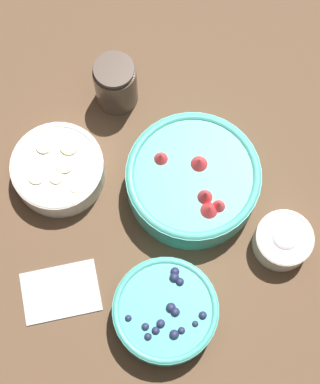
{
  "coord_description": "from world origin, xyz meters",
  "views": [
    {
      "loc": [
        0.0,
        -0.34,
        1.09
      ],
      "look_at": [
        -0.04,
        0.01,
        0.05
      ],
      "focal_mm": 60.0,
      "sensor_mm": 36.0,
      "label": 1
    }
  ],
  "objects": [
    {
      "name": "ground_plane",
      "position": [
        0.0,
        0.0,
        0.0
      ],
      "size": [
        4.0,
        4.0,
        0.0
      ],
      "primitive_type": "plane",
      "color": "brown"
    },
    {
      "name": "bowl_strawberries",
      "position": [
        0.01,
        0.04,
        0.04
      ],
      "size": [
        0.23,
        0.23,
        0.09
      ],
      "color": "#47AD9E",
      "rests_on": "ground_plane"
    },
    {
      "name": "bowl_blueberries",
      "position": [
        -0.01,
        -0.19,
        0.04
      ],
      "size": [
        0.17,
        0.17,
        0.07
      ],
      "color": "#47AD9E",
      "rests_on": "ground_plane"
    },
    {
      "name": "bowl_bananas",
      "position": [
        -0.23,
        0.03,
        0.03
      ],
      "size": [
        0.16,
        0.16,
        0.06
      ],
      "color": "white",
      "rests_on": "ground_plane"
    },
    {
      "name": "bowl_cream",
      "position": [
        0.18,
        -0.05,
        0.03
      ],
      "size": [
        0.1,
        0.1,
        0.06
      ],
      "color": "silver",
      "rests_on": "ground_plane"
    },
    {
      "name": "jar_chocolate",
      "position": [
        -0.14,
        0.2,
        0.05
      ],
      "size": [
        0.08,
        0.08,
        0.11
      ],
      "color": "#4C3D33",
      "rests_on": "ground_plane"
    },
    {
      "name": "napkin",
      "position": [
        -0.19,
        -0.18,
        0.0
      ],
      "size": [
        0.15,
        0.13,
        0.01
      ],
      "color": "#B2BCC6",
      "rests_on": "ground_plane"
    }
  ]
}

